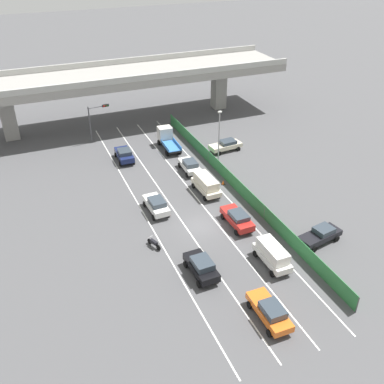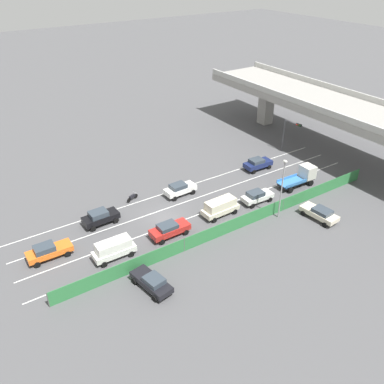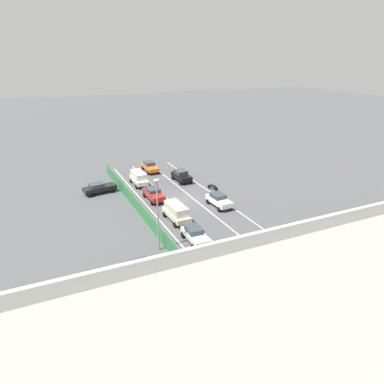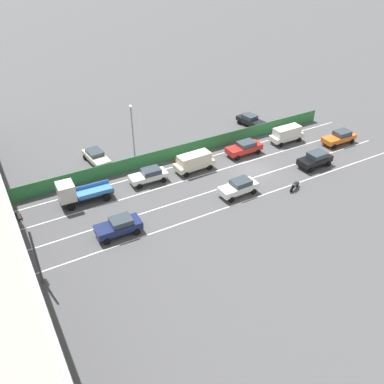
% 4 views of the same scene
% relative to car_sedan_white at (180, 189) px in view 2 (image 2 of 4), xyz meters
% --- Properties ---
extents(ground_plane, '(300.00, 300.00, 0.00)m').
position_rel_car_sedan_white_xyz_m(ground_plane, '(3.56, -4.39, -0.93)').
color(ground_plane, '#4C4C4F').
extents(lane_line_left_edge, '(0.14, 47.62, 0.01)m').
position_rel_car_sedan_white_xyz_m(lane_line_left_edge, '(-1.45, 1.42, -0.93)').
color(lane_line_left_edge, silver).
rests_on(lane_line_left_edge, ground).
extents(lane_line_mid_left, '(0.14, 47.62, 0.01)m').
position_rel_car_sedan_white_xyz_m(lane_line_mid_left, '(1.89, 1.42, -0.93)').
color(lane_line_mid_left, silver).
rests_on(lane_line_mid_left, ground).
extents(lane_line_mid_right, '(0.14, 47.62, 0.01)m').
position_rel_car_sedan_white_xyz_m(lane_line_mid_right, '(5.23, 1.42, -0.93)').
color(lane_line_mid_right, silver).
rests_on(lane_line_mid_right, ground).
extents(lane_line_right_edge, '(0.14, 47.62, 0.01)m').
position_rel_car_sedan_white_xyz_m(lane_line_right_edge, '(8.57, 1.42, -0.93)').
color(lane_line_right_edge, silver).
rests_on(lane_line_right_edge, ground).
extents(elevated_overpass, '(53.41, 10.75, 8.80)m').
position_rel_car_sedan_white_xyz_m(elevated_overpass, '(3.56, 27.23, 6.12)').
color(elevated_overpass, gray).
rests_on(elevated_overpass, ground).
extents(green_fence, '(0.10, 43.72, 1.69)m').
position_rel_car_sedan_white_xyz_m(green_fence, '(10.27, 1.42, -0.09)').
color(green_fence, '#2D753D').
rests_on(green_fence, ground).
extents(car_sedan_white, '(2.07, 4.36, 1.68)m').
position_rel_car_sedan_white_xyz_m(car_sedan_white, '(0.00, 0.00, 0.00)').
color(car_sedan_white, white).
rests_on(car_sedan_white, ground).
extents(car_sedan_black, '(2.15, 4.28, 1.77)m').
position_rel_car_sedan_white_xyz_m(car_sedan_black, '(0.45, -11.32, 0.04)').
color(car_sedan_black, black).
rests_on(car_sedan_black, ground).
extents(car_hatchback_white, '(2.04, 4.28, 1.60)m').
position_rel_car_sedan_white_xyz_m(car_hatchback_white, '(6.97, 7.28, -0.04)').
color(car_hatchback_white, silver).
rests_on(car_hatchback_white, ground).
extents(car_sedan_navy, '(2.16, 4.33, 1.69)m').
position_rel_car_sedan_white_xyz_m(car_sedan_navy, '(0.03, 13.52, 0.00)').
color(car_sedan_navy, navy).
rests_on(car_sedan_navy, ground).
extents(car_taxi_orange, '(2.01, 4.68, 1.69)m').
position_rel_car_sedan_white_xyz_m(car_taxi_orange, '(3.33, -18.30, -0.01)').
color(car_taxi_orange, orange).
rests_on(car_taxi_orange, ground).
extents(car_van_white, '(1.93, 4.50, 2.10)m').
position_rel_car_sedan_white_xyz_m(car_van_white, '(7.08, -12.53, 0.26)').
color(car_van_white, silver).
rests_on(car_van_white, ground).
extents(car_sedan_red, '(2.05, 4.65, 1.65)m').
position_rel_car_sedan_white_xyz_m(car_sedan_red, '(7.02, -5.76, -0.01)').
color(car_sedan_red, red).
rests_on(car_sedan_red, ground).
extents(car_van_cream, '(2.15, 4.76, 2.09)m').
position_rel_car_sedan_white_xyz_m(car_van_cream, '(6.73, 1.61, 0.26)').
color(car_van_cream, beige).
rests_on(car_van_cream, ground).
extents(flatbed_truck_blue, '(2.35, 5.57, 2.63)m').
position_rel_car_sedan_white_xyz_m(flatbed_truck_blue, '(6.85, 15.58, 0.40)').
color(flatbed_truck_blue, black).
rests_on(flatbed_truck_blue, ground).
extents(motorcycle, '(0.89, 1.85, 0.93)m').
position_rel_car_sedan_white_xyz_m(motorcycle, '(-2.25, -5.85, -0.47)').
color(motorcycle, black).
rests_on(motorcycle, ground).
extents(parked_sedan_dark, '(4.86, 2.59, 1.57)m').
position_rel_car_sedan_white_xyz_m(parked_sedan_dark, '(13.35, -11.46, -0.07)').
color(parked_sedan_dark, black).
rests_on(parked_sedan_dark, ground).
extents(parked_sedan_cream, '(4.75, 2.38, 1.52)m').
position_rel_car_sedan_white_xyz_m(parked_sedan_cream, '(14.05, 11.01, -0.07)').
color(parked_sedan_cream, beige).
rests_on(parked_sedan_cream, ground).
extents(traffic_light, '(3.15, 0.60, 5.44)m').
position_rel_car_sedan_white_xyz_m(traffic_light, '(-1.77, 21.36, 2.90)').
color(traffic_light, '#47474C').
rests_on(traffic_light, ground).
extents(street_lamp, '(0.60, 0.36, 7.68)m').
position_rel_car_sedan_white_xyz_m(street_lamp, '(11.01, 7.22, 3.68)').
color(street_lamp, gray).
rests_on(street_lamp, ground).
extents(traffic_cone, '(0.47, 0.47, 0.59)m').
position_rel_car_sedan_white_xyz_m(traffic_cone, '(9.48, 2.59, -0.66)').
color(traffic_cone, orange).
rests_on(traffic_cone, ground).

